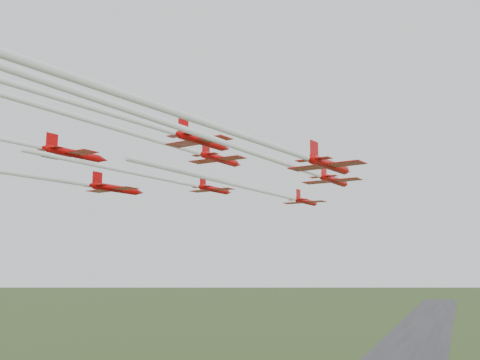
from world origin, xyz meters
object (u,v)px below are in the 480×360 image
at_px(jet_row3_left, 69,182).
at_px(jet_row3_mid, 150,138).
at_px(jet_lead, 272,194).
at_px(jet_row2_right, 284,163).
at_px(jet_row2_left, 180,182).
at_px(jet_row4_right, 58,97).
at_px(jet_row3_right, 248,137).

xyz_separation_m(jet_row3_left, jet_row3_mid, (21.84, -11.86, 2.28)).
xyz_separation_m(jet_lead, jet_row2_right, (7.93, -18.49, 1.31)).
bearing_deg(jet_row3_mid, jet_row2_right, 49.16).
bearing_deg(jet_row3_left, jet_row2_left, 48.18).
height_order(jet_row2_right, jet_row3_mid, jet_row3_mid).
xyz_separation_m(jet_row2_left, jet_row3_left, (-13.79, -10.19, -0.54)).
xyz_separation_m(jet_lead, jet_row3_left, (-27.08, -17.71, 1.05)).
height_order(jet_row3_mid, jet_row4_right, jet_row3_mid).
relative_size(jet_row2_right, jet_row3_mid, 1.10).
bearing_deg(jet_row4_right, jet_row2_right, 84.41).
relative_size(jet_lead, jet_row4_right, 0.81).
bearing_deg(jet_row2_left, jet_row4_right, -65.46).
relative_size(jet_row2_left, jet_row3_mid, 0.77).
bearing_deg(jet_row3_left, jet_row4_right, -39.72).
relative_size(jet_row3_mid, jet_row3_right, 0.87).
xyz_separation_m(jet_row3_left, jet_row3_right, (37.05, -18.47, -0.44)).
height_order(jet_row2_right, jet_row3_right, jet_row2_right).
bearing_deg(jet_row2_right, jet_lead, 122.73).
xyz_separation_m(jet_row2_right, jet_row4_right, (-9.64, -31.06, 0.80)).
bearing_deg(jet_row2_right, jet_row3_mid, -130.41).
bearing_deg(jet_row2_right, jet_row4_right, -97.73).
height_order(jet_row3_left, jet_row3_mid, jet_row3_mid).
relative_size(jet_row2_left, jet_row2_right, 0.70).
bearing_deg(jet_lead, jet_row4_right, -83.39).
bearing_deg(jet_row3_mid, jet_row3_left, 160.57).
distance_m(jet_row2_left, jet_row3_left, 17.16).
bearing_deg(jet_row3_mid, jet_row3_right, -14.40).
distance_m(jet_lead, jet_row3_right, 37.53).
distance_m(jet_lead, jet_row4_right, 49.63).
height_order(jet_row2_left, jet_row3_left, jet_row2_left).
height_order(jet_row3_mid, jet_row3_right, jet_row3_mid).
relative_size(jet_row3_left, jet_row3_right, 0.70).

